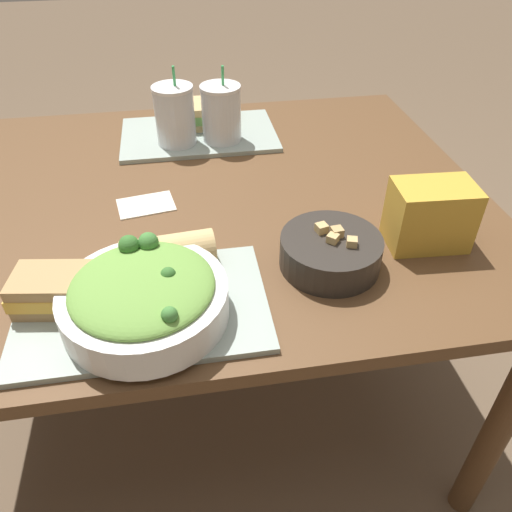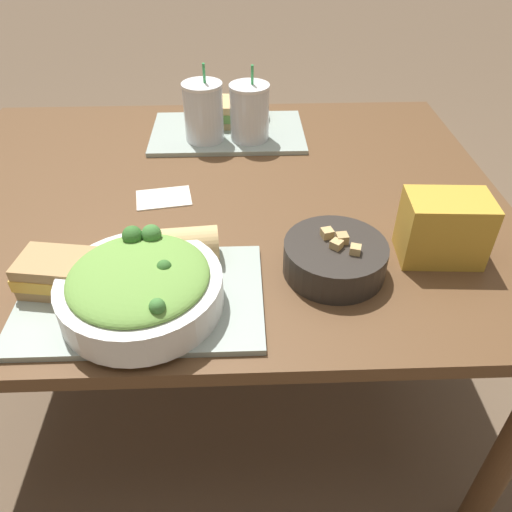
{
  "view_description": "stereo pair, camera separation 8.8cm",
  "coord_description": "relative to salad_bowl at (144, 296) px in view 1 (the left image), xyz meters",
  "views": [
    {
      "loc": [
        -0.02,
        -1.01,
        1.33
      ],
      "look_at": [
        0.09,
        -0.33,
        0.79
      ],
      "focal_mm": 35.0,
      "sensor_mm": 36.0,
      "label": 1
    },
    {
      "loc": [
        0.07,
        -1.01,
        1.33
      ],
      "look_at": [
        0.09,
        -0.33,
        0.79
      ],
      "focal_mm": 35.0,
      "sensor_mm": 36.0,
      "label": 2
    }
  ],
  "objects": [
    {
      "name": "ground_plane",
      "position": [
        0.1,
        0.39,
        -0.78
      ],
      "size": [
        12.0,
        12.0,
        0.0
      ],
      "primitive_type": "plane",
      "color": "brown"
    },
    {
      "name": "tray_near",
      "position": [
        -0.01,
        0.02,
        -0.05
      ],
      "size": [
        0.43,
        0.27,
        0.01
      ],
      "color": "#99A89E",
      "rests_on": "dining_table"
    },
    {
      "name": "drink_cup_dark",
      "position": [
        0.08,
        0.65,
        0.03
      ],
      "size": [
        0.11,
        0.11,
        0.2
      ],
      "color": "silver",
      "rests_on": "tray_far"
    },
    {
      "name": "soup_bowl",
      "position": [
        0.34,
        0.09,
        -0.02
      ],
      "size": [
        0.19,
        0.19,
        0.08
      ],
      "color": "#2D2823",
      "rests_on": "dining_table"
    },
    {
      "name": "chip_bag",
      "position": [
        0.55,
        0.13,
        0.01
      ],
      "size": [
        0.16,
        0.11,
        0.13
      ],
      "rotation": [
        0.0,
        0.0,
        -0.06
      ],
      "color": "gold",
      "rests_on": "dining_table"
    },
    {
      "name": "sandwich_near",
      "position": [
        -0.15,
        0.05,
        -0.01
      ],
      "size": [
        0.14,
        0.11,
        0.06
      ],
      "rotation": [
        0.0,
        0.0,
        -0.15
      ],
      "color": "tan",
      "rests_on": "tray_near"
    },
    {
      "name": "tray_far",
      "position": [
        0.14,
        0.7,
        -0.05
      ],
      "size": [
        0.43,
        0.27,
        0.01
      ],
      "color": "#99A89E",
      "rests_on": "dining_table"
    },
    {
      "name": "dining_table",
      "position": [
        0.1,
        0.39,
        -0.14
      ],
      "size": [
        1.35,
        1.07,
        0.72
      ],
      "color": "brown",
      "rests_on": "ground_plane"
    },
    {
      "name": "drink_cup_red",
      "position": [
        0.2,
        0.65,
        0.03
      ],
      "size": [
        0.11,
        0.11,
        0.2
      ],
      "color": "silver",
      "rests_on": "tray_far"
    },
    {
      "name": "salad_bowl",
      "position": [
        0.0,
        0.0,
        0.0
      ],
      "size": [
        0.28,
        0.28,
        0.1
      ],
      "color": "white",
      "rests_on": "tray_near"
    },
    {
      "name": "napkin_folded",
      "position": [
        -0.01,
        0.36,
        -0.05
      ],
      "size": [
        0.14,
        0.11,
        0.0
      ],
      "color": "silver",
      "rests_on": "dining_table"
    },
    {
      "name": "baguette_far",
      "position": [
        0.17,
        0.8,
        -0.01
      ],
      "size": [
        0.17,
        0.08,
        0.07
      ],
      "rotation": [
        0.0,
        0.0,
        1.52
      ],
      "color": "tan",
      "rests_on": "tray_far"
    },
    {
      "name": "sandwich_far",
      "position": [
        0.16,
        0.74,
        -0.01
      ],
      "size": [
        0.15,
        0.1,
        0.06
      ],
      "rotation": [
        0.0,
        0.0,
        -0.06
      ],
      "color": "tan",
      "rests_on": "tray_far"
    },
    {
      "name": "baguette_near",
      "position": [
        0.04,
        0.12,
        -0.01
      ],
      "size": [
        0.17,
        0.08,
        0.07
      ],
      "rotation": [
        0.0,
        0.0,
        1.66
      ],
      "color": "tan",
      "rests_on": "tray_near"
    }
  ]
}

